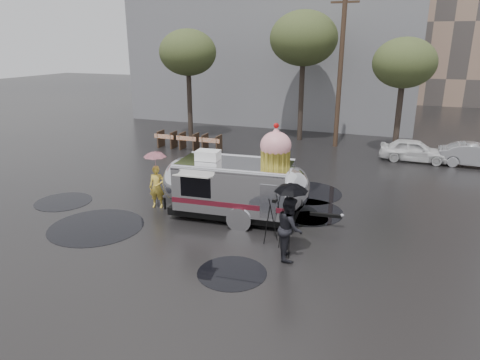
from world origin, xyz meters
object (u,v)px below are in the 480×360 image
at_px(person_right, 290,228).
at_px(person_left, 157,187).
at_px(airstream_trailer, 237,184).
at_px(tripod, 274,218).

bearing_deg(person_right, person_left, 51.17).
distance_m(airstream_trailer, tripod, 2.51).
xyz_separation_m(airstream_trailer, person_right, (2.57, -2.29, -0.32)).
bearing_deg(airstream_trailer, person_left, 177.75).
bearing_deg(tripod, person_right, -35.67).
relative_size(person_right, tripod, 1.25).
distance_m(airstream_trailer, person_right, 3.46).
bearing_deg(person_left, airstream_trailer, -10.41).
bearing_deg(airstream_trailer, tripod, -45.60).
bearing_deg(tripod, person_left, 172.73).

